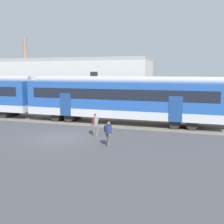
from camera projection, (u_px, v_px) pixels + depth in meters
ground_plane at (60, 138)px, 18.99m from camera, size 160.00×160.00×0.00m
track_bed at (21, 117)px, 27.62m from camera, size 80.00×4.40×0.01m
pedestrian_grey at (95, 123)px, 19.43m from camera, size 0.70×0.51×1.67m
pedestrian_navy at (108, 132)px, 16.54m from camera, size 0.57×0.66×1.67m
background_building at (68, 84)px, 33.82m from camera, size 21.05×5.00×9.20m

